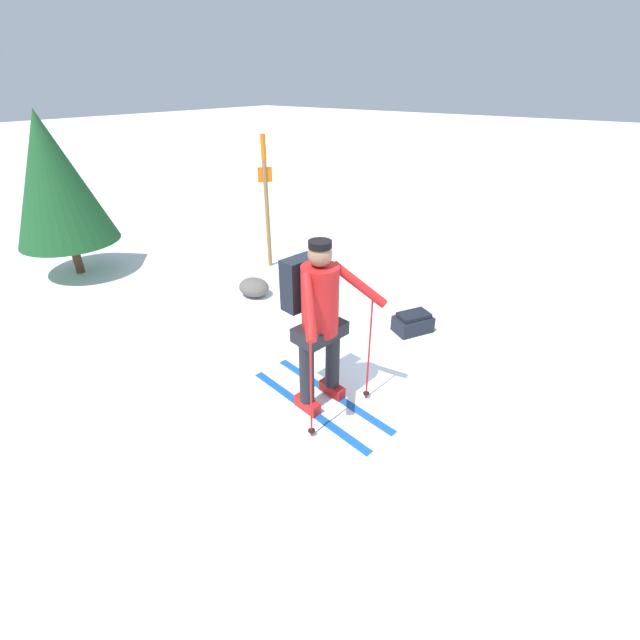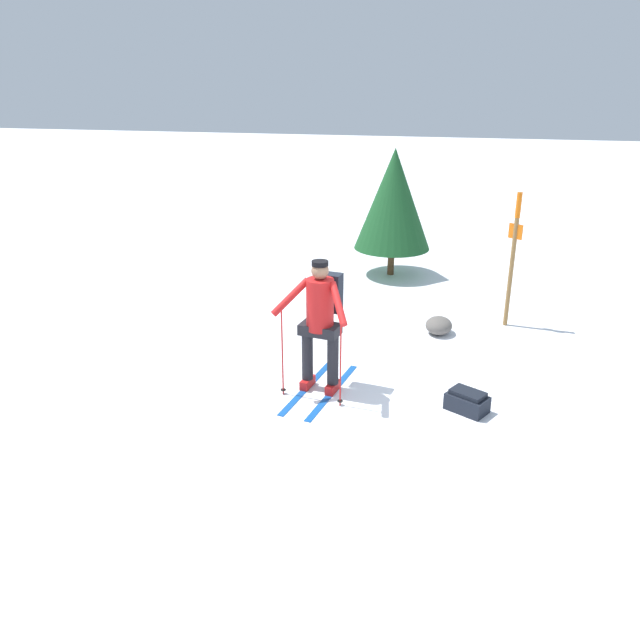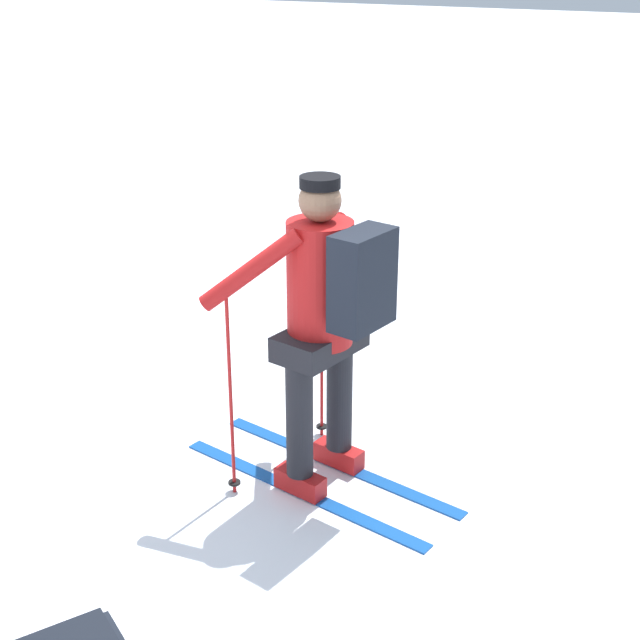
{
  "view_description": "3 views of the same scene",
  "coord_description": "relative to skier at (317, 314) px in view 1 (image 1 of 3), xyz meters",
  "views": [
    {
      "loc": [
        1.69,
        -3.45,
        3.01
      ],
      "look_at": [
        -0.45,
        -0.64,
        1.0
      ],
      "focal_mm": 24.0,
      "sensor_mm": 36.0,
      "label": 1
    },
    {
      "loc": [
        6.78,
        1.16,
        3.89
      ],
      "look_at": [
        -0.45,
        -0.64,
        1.0
      ],
      "focal_mm": 35.0,
      "sensor_mm": 36.0,
      "label": 2
    },
    {
      "loc": [
        -2.61,
        3.19,
        2.87
      ],
      "look_at": [
        -0.45,
        -0.64,
        1.0
      ],
      "focal_mm": 50.0,
      "sensor_mm": 36.0,
      "label": 3
    }
  ],
  "objects": [
    {
      "name": "pine_tree",
      "position": [
        -5.45,
        0.18,
        0.55
      ],
      "size": [
        1.57,
        1.57,
        2.62
      ],
      "color": "#4C331E",
      "rests_on": "ground_plane"
    },
    {
      "name": "trail_marker",
      "position": [
        -3.01,
        2.47,
        0.27
      ],
      "size": [
        0.15,
        0.21,
        2.24
      ],
      "color": "olive",
      "rests_on": "ground_plane"
    },
    {
      "name": "rock_boulder",
      "position": [
        -2.35,
        1.4,
        -0.91
      ],
      "size": [
        0.51,
        0.43,
        0.28
      ],
      "primitive_type": "ellipsoid",
      "color": "#5B5651",
      "rests_on": "ground_plane"
    },
    {
      "name": "dropped_backpack",
      "position": [
        0.14,
        1.92,
        -0.92
      ],
      "size": [
        0.51,
        0.59,
        0.27
      ],
      "color": "black",
      "rests_on": "ground_plane"
    },
    {
      "name": "ground_plane",
      "position": [
        0.49,
        0.63,
        -1.05
      ],
      "size": [
        80.0,
        80.0,
        0.0
      ],
      "primitive_type": "plane",
      "color": "white"
    },
    {
      "name": "skier",
      "position": [
        0.0,
        0.0,
        0.0
      ],
      "size": [
        1.75,
        1.03,
        1.79
      ],
      "color": "#144C9E",
      "rests_on": "ground_plane"
    }
  ]
}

